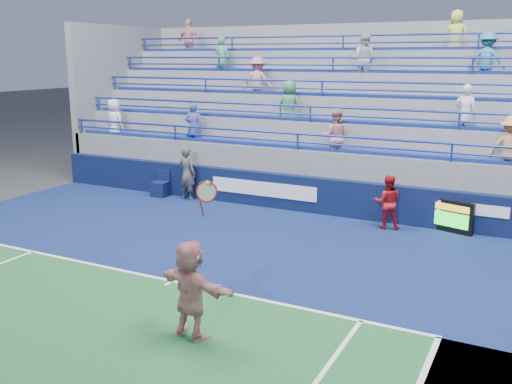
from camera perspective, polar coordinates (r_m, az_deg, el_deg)
The scene contains 8 objects.
ground at distance 12.29m, azimuth -8.39°, elevation -8.89°, with size 120.00×120.00×0.00m, color #333538.
sponsor_wall at distance 17.56m, azimuth 3.85°, elevation -0.08°, with size 18.00×0.32×1.10m.
bleacher_stand at distance 20.83m, azimuth 8.01°, elevation 4.73°, with size 18.00×5.60×6.13m.
serve_speed_board at distance 16.21m, azimuth 18.86°, elevation -2.32°, with size 1.26×0.49×0.88m.
judge_chair at distance 19.59m, azimuth -9.50°, elevation 0.39°, with size 0.54×0.54×0.90m.
tennis_player at distance 9.67m, azimuth -6.54°, elevation -9.64°, with size 1.66×0.82×2.75m.
line_judge at distance 18.89m, azimuth -6.91°, elevation 1.86°, with size 0.65×0.43×1.78m, color #131A34.
ball_girl at distance 15.99m, azimuth 13.01°, elevation -1.00°, with size 0.73×0.57×1.51m, color #A3121A.
Camera 1 is at (6.68, -9.22, 4.62)m, focal length 40.00 mm.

